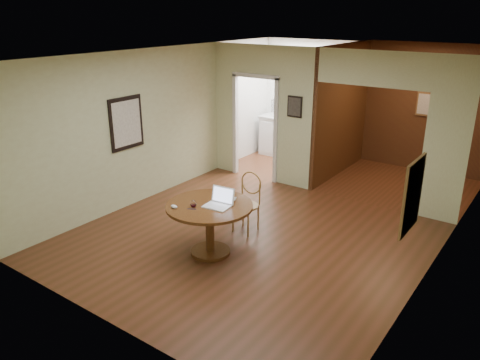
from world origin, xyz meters
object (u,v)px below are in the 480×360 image
Objects in this scene: open_laptop at (220,201)px; chair at (248,199)px; closed_laptop at (224,200)px; dining_table at (210,217)px.

chair is at bearing 93.24° from open_laptop.
open_laptop is at bearing -82.19° from chair.
chair is 0.77m from closed_laptop.
chair reaches higher than closed_laptop.
closed_laptop is at bearing 101.39° from open_laptop.
chair is (-0.00, 0.95, -0.03)m from dining_table.
dining_table is 1.28× the size of chair.
dining_table is at bearing -90.99° from chair.
closed_laptop is (0.08, 0.23, 0.21)m from dining_table.
closed_laptop is (-0.05, 0.17, -0.05)m from open_laptop.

